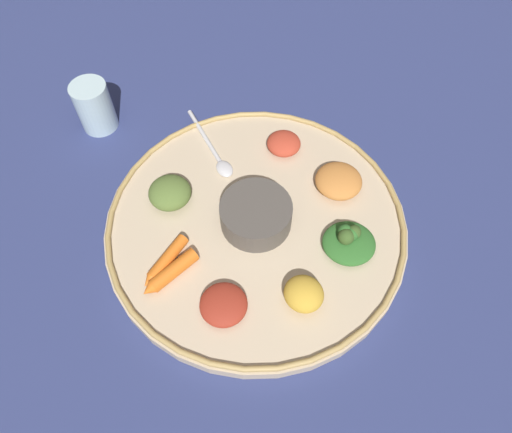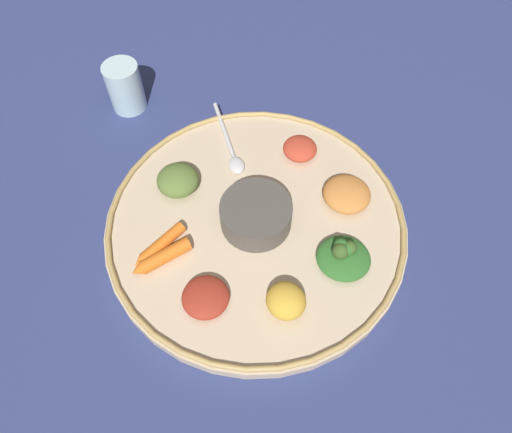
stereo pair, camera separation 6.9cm
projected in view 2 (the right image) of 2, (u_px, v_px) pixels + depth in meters
The scene contains 14 objects.
ground_plane at pixel (256, 229), 0.72m from camera, with size 2.40×2.40×0.00m, color navy.
platter at pixel (256, 226), 0.71m from camera, with size 0.44×0.44×0.02m, color #C6B293.
platter_rim at pixel (256, 221), 0.70m from camera, with size 0.43×0.43×0.01m, color tan.
center_bowl at pixel (256, 214), 0.69m from camera, with size 0.10×0.10×0.04m.
spoon at pixel (231, 149), 0.77m from camera, with size 0.07×0.15×0.01m.
greens_pile at pixel (344, 256), 0.66m from camera, with size 0.08×0.08×0.04m.
carrot_near_spoon at pixel (160, 245), 0.67m from camera, with size 0.07×0.08×0.02m.
carrot_outer at pixel (162, 258), 0.66m from camera, with size 0.08×0.07×0.02m.
mound_lentil_yellow at pixel (286, 301), 0.62m from camera, with size 0.05×0.05×0.03m, color gold.
mound_squash at pixel (347, 194), 0.71m from camera, with size 0.07×0.07×0.03m, color #C67A38.
mound_beet at pixel (206, 297), 0.63m from camera, with size 0.06×0.06×0.02m, color maroon.
mound_berbere_red at pixel (300, 149), 0.76m from camera, with size 0.05×0.05×0.02m, color #B73D28.
mound_collards at pixel (178, 180), 0.72m from camera, with size 0.06×0.06×0.03m, color #567033.
drinking_glass at pixel (126, 90), 0.83m from camera, with size 0.06×0.06×0.09m.
Camera 2 is at (0.02, -0.37, 0.62)m, focal length 33.93 mm.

